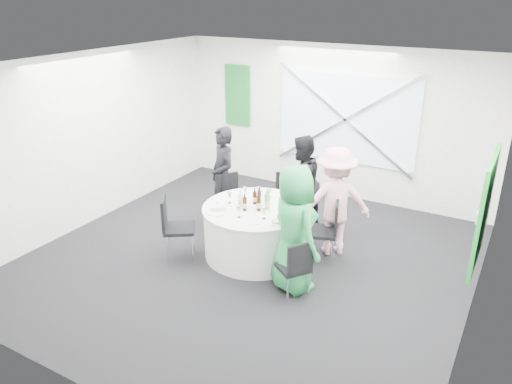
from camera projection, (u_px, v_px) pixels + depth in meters
The scene contains 47 objects.
floor at pixel (249, 259), 7.33m from camera, with size 6.00×6.00×0.00m, color black.
ceiling at pixel (248, 65), 6.26m from camera, with size 6.00×6.00×0.00m, color silver.
wall_back at pixel (331, 122), 9.20m from camera, with size 6.00×6.00×0.00m, color silver.
wall_front at pixel (76, 270), 4.38m from camera, with size 6.00×6.00×0.00m, color silver.
wall_left at pixel (91, 139), 8.17m from camera, with size 6.00×6.00×0.00m, color silver.
wall_right at pixel (486, 216), 5.42m from camera, with size 6.00×6.00×0.00m, color silver.
window_panel at pixel (346, 119), 9.00m from camera, with size 2.60×0.03×1.60m, color silver.
window_brace_a at pixel (345, 120), 8.96m from camera, with size 0.05×0.05×3.16m, color silver.
window_brace_b at pixel (345, 120), 8.96m from camera, with size 0.05×0.05×3.16m, color silver.
green_banner at pixel (237, 95), 9.97m from camera, with size 0.55×0.04×1.20m, color #136123.
green_sign at pixel (484, 212), 6.00m from camera, with size 0.05×1.20×1.40m, color #17832A.
banquet_table at pixel (256, 231), 7.34m from camera, with size 1.56×1.56×0.76m.
chair_back at pixel (284, 195), 8.30m from camera, with size 0.43×0.44×0.85m.
chair_back_left at pixel (230, 197), 8.17m from camera, with size 0.57×0.57×0.90m.
chair_back_right at pixel (328, 226), 7.10m from camera, with size 0.55×0.54×0.94m.
chair_front_right at pixel (296, 265), 6.26m from camera, with size 0.52×0.52×0.81m.
chair_front_left at pixel (173, 223), 7.18m from camera, with size 0.61×0.60×0.96m.
person_man_back_left at pixel (223, 176), 8.22m from camera, with size 0.60×0.39×1.65m, color black.
person_man_back at pixel (301, 183), 8.00m from camera, with size 0.77×0.42×1.58m, color black.
person_woman_pink at pixel (335, 202), 7.24m from camera, with size 1.06×0.49×1.64m, color pink.
person_woman_green at pixel (294, 229), 6.34m from camera, with size 0.84×0.55×1.72m, color #268E49.
plate_back at pixel (273, 194), 7.65m from camera, with size 0.25×0.25×0.01m.
plate_back_left at pixel (235, 194), 7.63m from camera, with size 0.26×0.26×0.01m.
plate_back_right at pixel (294, 204), 7.26m from camera, with size 0.26×0.26×0.04m.
plate_front_right at pixel (277, 222), 6.71m from camera, with size 0.24×0.24×0.04m.
plate_front_left at pixel (216, 212), 7.04m from camera, with size 0.29×0.29×0.01m.
napkin at pixel (218, 208), 7.08m from camera, with size 0.20×0.13×0.06m, color silver.
beer_bottle_a at pixel (255, 198), 7.28m from camera, with size 0.06×0.06×0.25m.
beer_bottle_b at pixel (259, 198), 7.25m from camera, with size 0.06×0.06×0.27m.
beer_bottle_c at pixel (259, 204), 7.05m from camera, with size 0.06×0.06×0.28m.
beer_bottle_d at pixel (245, 204), 7.06m from camera, with size 0.06×0.06×0.26m.
green_water_bottle at pixel (267, 202), 7.09m from camera, with size 0.08×0.08×0.30m.
clear_water_bottle at pixel (240, 201), 7.16m from camera, with size 0.08×0.08×0.27m.
wine_glass_a at pixel (259, 190), 7.48m from camera, with size 0.07×0.07×0.17m.
wine_glass_b at pixel (264, 210), 6.80m from camera, with size 0.07×0.07×0.17m.
wine_glass_c at pixel (245, 190), 7.48m from camera, with size 0.07×0.07×0.17m.
wine_glass_d at pixel (230, 195), 7.30m from camera, with size 0.07×0.07×0.17m.
wine_glass_e at pixel (239, 209), 6.84m from camera, with size 0.07×0.07×0.17m.
wine_glass_f at pixel (269, 192), 7.42m from camera, with size 0.07×0.07×0.17m.
fork_a at pixel (295, 211), 7.07m from camera, with size 0.01×0.15×0.01m, color silver.
knife_a at pixel (294, 203), 7.33m from camera, with size 0.01×0.15×0.01m, color silver.
fork_b at pixel (218, 204), 7.30m from camera, with size 0.01×0.15×0.01m, color silver.
knife_b at pixel (218, 214), 6.99m from camera, with size 0.01×0.15×0.01m, color silver.
fork_c at pixel (285, 197), 7.54m from camera, with size 0.01×0.15×0.01m, color silver.
knife_c at pixel (266, 193), 7.71m from camera, with size 0.01×0.15×0.01m, color silver.
fork_d at pixel (254, 225), 6.66m from camera, with size 0.01×0.15×0.01m, color silver.
knife_d at pixel (281, 221), 6.76m from camera, with size 0.01×0.15×0.01m, color silver.
Camera 1 is at (3.26, -5.51, 3.70)m, focal length 35.00 mm.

